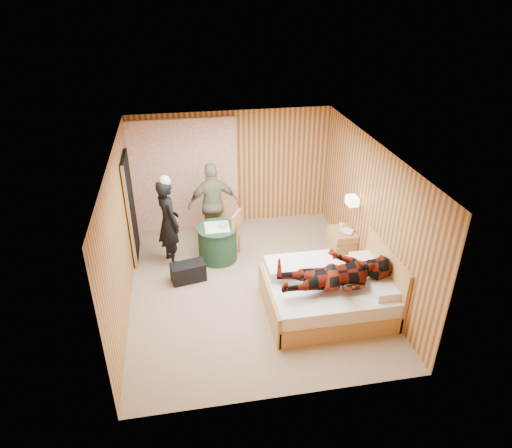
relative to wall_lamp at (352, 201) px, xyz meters
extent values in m
cube|color=#9D8367|center=(-1.92, -0.45, -1.30)|extent=(4.20, 5.00, 0.01)
cube|color=white|center=(-1.92, -0.45, 1.20)|extent=(4.20, 5.00, 0.01)
cube|color=tan|center=(-1.92, 2.05, -0.05)|extent=(4.20, 0.02, 2.50)
cube|color=tan|center=(-4.02, -0.45, -0.05)|extent=(0.02, 5.00, 2.50)
cube|color=tan|center=(0.18, -0.45, -0.05)|extent=(0.02, 5.00, 2.50)
cube|color=white|center=(-2.92, 1.98, -0.10)|extent=(2.20, 0.08, 2.40)
cube|color=black|center=(-3.98, 0.95, -0.28)|extent=(0.06, 0.90, 2.05)
cylinder|color=gold|center=(0.08, 0.00, 0.00)|extent=(0.18, 0.04, 0.04)
cube|color=#FFE3B2|center=(0.00, 0.00, 0.00)|extent=(0.18, 0.24, 0.16)
cube|color=tan|center=(-0.82, -1.33, -1.16)|extent=(1.93, 1.54, 0.29)
cube|color=white|center=(-0.82, -1.33, -0.89)|extent=(1.87, 1.49, 0.24)
cube|color=tan|center=(-1.79, -1.33, -1.03)|extent=(0.06, 1.54, 0.54)
cube|color=tan|center=(0.14, -1.33, -0.77)|extent=(0.06, 1.54, 1.06)
cube|color=white|center=(-0.07, -1.70, -0.70)|extent=(0.37, 0.53, 0.14)
cube|color=white|center=(-0.07, -0.96, -0.70)|extent=(0.37, 0.53, 0.14)
cube|color=white|center=(-1.16, -0.90, -0.68)|extent=(1.16, 0.58, 0.17)
cube|color=tan|center=(-0.04, 0.17, -1.01)|extent=(0.42, 0.58, 0.58)
cube|color=tan|center=(-0.04, 0.17, -0.82)|extent=(0.45, 0.61, 0.03)
cylinder|color=#21472D|center=(-2.42, 0.54, -0.96)|extent=(0.74, 0.74, 0.67)
cylinder|color=#21472D|center=(-2.42, 0.54, -0.62)|extent=(0.79, 0.79, 0.03)
cube|color=white|center=(-2.42, 0.54, -0.60)|extent=(0.50, 0.50, 0.01)
cube|color=tan|center=(-2.42, 1.09, -0.85)|extent=(0.54, 0.54, 0.05)
cube|color=tan|center=(-2.35, 1.27, -0.60)|extent=(0.41, 0.18, 0.46)
cylinder|color=tan|center=(-2.63, 0.99, -1.08)|extent=(0.04, 0.04, 0.43)
cylinder|color=tan|center=(-2.20, 1.19, -1.08)|extent=(0.04, 0.04, 0.43)
cube|color=tan|center=(-2.21, 0.64, -0.83)|extent=(0.59, 0.59, 0.05)
cube|color=tan|center=(-2.04, 0.55, -0.58)|extent=(0.24, 0.40, 0.48)
cylinder|color=tan|center=(-2.28, 0.88, -1.08)|extent=(0.04, 0.04, 0.44)
cylinder|color=tan|center=(-2.14, 0.40, -1.08)|extent=(0.04, 0.04, 0.44)
cube|color=black|center=(-3.02, -0.09, -1.13)|extent=(0.65, 0.44, 0.34)
cube|color=white|center=(-2.22, 0.65, -1.25)|extent=(0.26, 0.18, 0.11)
cube|color=white|center=(-2.62, 0.41, -1.23)|extent=(0.32, 0.18, 0.13)
imported|color=black|center=(-3.30, 0.60, -0.45)|extent=(0.62, 0.73, 1.70)
imported|color=olive|center=(-2.42, 1.20, -0.44)|extent=(1.05, 0.51, 1.72)
imported|color=maroon|center=(-0.77, -1.53, -0.34)|extent=(0.86, 0.67, 1.77)
imported|color=white|center=(-0.04, 0.12, -0.71)|extent=(0.26, 0.28, 0.02)
imported|color=white|center=(-0.04, 0.12, -0.69)|extent=(0.26, 0.28, 0.02)
imported|color=white|center=(-0.04, 0.30, -0.67)|extent=(0.10, 0.10, 0.09)
imported|color=white|center=(-2.32, 0.49, -0.55)|extent=(0.16, 0.16, 0.10)
camera|label=1|loc=(-3.01, -7.00, 3.53)|focal=32.00mm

